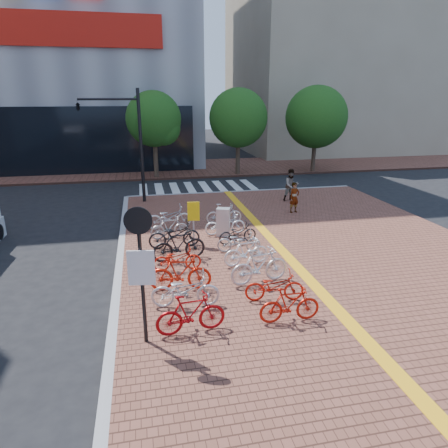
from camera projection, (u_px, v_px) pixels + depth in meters
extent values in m
plane|color=black|center=(245.00, 283.00, 12.83)|extent=(120.00, 120.00, 0.00)
cube|color=brown|center=(435.00, 368.00, 8.73)|extent=(14.00, 34.00, 0.15)
cube|color=#F8AB16|center=(395.00, 371.00, 8.51)|extent=(0.40, 34.00, 0.01)
cube|color=gray|center=(104.00, 418.00, 7.37)|extent=(0.25, 34.00, 0.15)
cube|color=gray|center=(243.00, 192.00, 24.57)|extent=(14.00, 0.25, 0.15)
cube|color=brown|center=(180.00, 169.00, 32.37)|extent=(70.00, 8.00, 0.15)
cube|color=gray|center=(332.00, 64.00, 43.35)|extent=(20.00, 18.00, 18.00)
cube|color=silver|center=(143.00, 190.00, 25.29)|extent=(0.50, 4.00, 0.01)
cube|color=silver|center=(159.00, 190.00, 25.48)|extent=(0.50, 4.00, 0.01)
cube|color=silver|center=(175.00, 189.00, 25.67)|extent=(0.50, 4.00, 0.01)
cube|color=silver|center=(190.00, 188.00, 25.87)|extent=(0.50, 4.00, 0.01)
cube|color=silver|center=(206.00, 188.00, 26.06)|extent=(0.50, 4.00, 0.01)
cube|color=silver|center=(221.00, 187.00, 26.26)|extent=(0.50, 4.00, 0.01)
cube|color=silver|center=(235.00, 186.00, 26.45)|extent=(0.50, 4.00, 0.01)
cube|color=silver|center=(250.00, 186.00, 26.64)|extent=(0.50, 4.00, 0.01)
cylinder|color=#38281E|center=(156.00, 159.00, 28.30)|extent=(0.32, 0.32, 2.60)
sphere|color=#194714|center=(154.00, 119.00, 27.45)|extent=(3.80, 3.80, 3.80)
sphere|color=#194714|center=(163.00, 128.00, 27.47)|extent=(2.40, 2.40, 2.40)
cylinder|color=#38281E|center=(238.00, 156.00, 29.46)|extent=(0.32, 0.32, 2.60)
sphere|color=#194714|center=(238.00, 118.00, 28.61)|extent=(4.20, 4.20, 4.20)
sphere|color=#194714|center=(247.00, 127.00, 28.63)|extent=(2.40, 2.40, 2.40)
cylinder|color=#38281E|center=(314.00, 154.00, 30.62)|extent=(0.32, 0.32, 2.60)
sphere|color=#194714|center=(316.00, 117.00, 29.77)|extent=(4.60, 4.60, 4.60)
sphere|color=#194714|center=(325.00, 125.00, 29.80)|extent=(2.40, 2.40, 2.40)
imported|color=#9D0B0F|center=(191.00, 314.00, 9.75)|extent=(1.78, 0.64, 1.05)
imported|color=silver|center=(185.00, 290.00, 10.99)|extent=(1.96, 0.87, 1.00)
imported|color=red|center=(180.00, 273.00, 11.90)|extent=(1.92, 0.75, 1.12)
imported|color=red|center=(177.00, 259.00, 13.30)|extent=(1.61, 0.58, 0.84)
imported|color=black|center=(179.00, 245.00, 14.08)|extent=(1.99, 0.88, 1.16)
imported|color=black|center=(174.00, 235.00, 15.28)|extent=(2.00, 0.79, 1.03)
imported|color=#A6A6AB|center=(169.00, 227.00, 16.27)|extent=(1.61, 0.67, 0.94)
imported|color=silver|center=(169.00, 217.00, 17.49)|extent=(2.00, 0.81, 1.03)
imported|color=#AF190C|center=(290.00, 305.00, 10.25)|extent=(1.63, 0.48, 0.97)
imported|color=red|center=(274.00, 286.00, 11.32)|extent=(1.76, 0.83, 0.89)
imported|color=silver|center=(259.00, 266.00, 12.34)|extent=(1.99, 0.85, 1.16)
imported|color=white|center=(246.00, 252.00, 13.69)|extent=(1.70, 0.71, 0.99)
imported|color=#A2A1A6|center=(239.00, 241.00, 14.84)|extent=(1.71, 0.87, 0.85)
imported|color=black|center=(238.00, 233.00, 15.78)|extent=(1.66, 0.83, 0.83)
imported|color=white|center=(225.00, 224.00, 16.76)|extent=(1.77, 0.70, 0.91)
imported|color=silver|center=(224.00, 214.00, 18.04)|extent=(1.64, 0.50, 0.98)
imported|color=gray|center=(294.00, 197.00, 19.82)|extent=(0.63, 0.50, 1.53)
imported|color=#505165|center=(291.00, 185.00, 21.96)|extent=(0.92, 0.75, 1.77)
cube|color=silver|center=(223.00, 222.00, 16.57)|extent=(0.64, 0.55, 1.18)
cylinder|color=#B7B7BC|center=(194.00, 224.00, 15.54)|extent=(0.07, 0.07, 1.68)
cube|color=yellow|center=(193.00, 211.00, 15.34)|extent=(0.47, 0.09, 0.75)
cylinder|color=black|center=(142.00, 278.00, 9.05)|extent=(0.10, 0.10, 3.33)
cylinder|color=black|center=(138.00, 221.00, 8.56)|extent=(0.62, 0.14, 0.62)
cube|color=silver|center=(141.00, 268.00, 8.90)|extent=(0.61, 0.14, 0.83)
cylinder|color=black|center=(141.00, 147.00, 21.23)|extent=(0.18, 0.18, 5.97)
cylinder|color=black|center=(108.00, 99.00, 20.19)|extent=(2.98, 0.12, 0.12)
imported|color=black|center=(78.00, 105.00, 19.99)|extent=(0.26, 1.24, 0.50)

